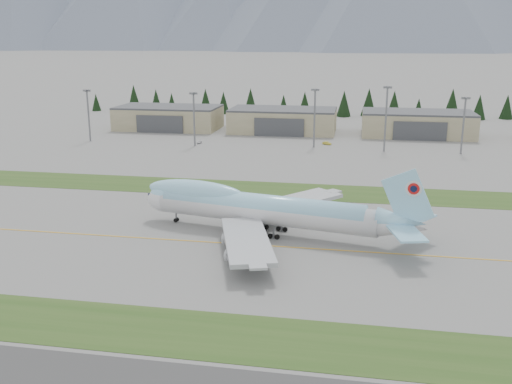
% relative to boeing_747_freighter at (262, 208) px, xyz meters
% --- Properties ---
extents(ground, '(7000.00, 7000.00, 0.00)m').
position_rel_boeing_747_freighter_xyz_m(ground, '(0.93, -7.88, -5.72)').
color(ground, slate).
rests_on(ground, ground).
extents(grass_strip_near, '(400.00, 14.00, 0.08)m').
position_rel_boeing_747_freighter_xyz_m(grass_strip_near, '(0.93, -45.88, -5.72)').
color(grass_strip_near, '#2B4A1A').
rests_on(grass_strip_near, ground).
extents(grass_strip_far, '(400.00, 18.00, 0.08)m').
position_rel_boeing_747_freighter_xyz_m(grass_strip_far, '(0.93, 37.12, -5.72)').
color(grass_strip_far, '#2B4A1A').
rests_on(grass_strip_far, ground).
extents(taxiway_line_main, '(400.00, 0.40, 0.02)m').
position_rel_boeing_747_freighter_xyz_m(taxiway_line_main, '(0.93, -7.88, -5.72)').
color(taxiway_line_main, gold).
rests_on(taxiway_line_main, ground).
extents(boeing_747_freighter, '(66.19, 55.79, 17.36)m').
position_rel_boeing_747_freighter_xyz_m(boeing_747_freighter, '(0.00, 0.00, 0.00)').
color(boeing_747_freighter, silver).
rests_on(boeing_747_freighter, ground).
extents(hangar_left, '(48.00, 26.60, 10.80)m').
position_rel_boeing_747_freighter_xyz_m(hangar_left, '(-69.07, 142.02, -0.34)').
color(hangar_left, gray).
rests_on(hangar_left, ground).
extents(hangar_center, '(48.00, 26.60, 10.80)m').
position_rel_boeing_747_freighter_xyz_m(hangar_center, '(-14.07, 142.02, -0.34)').
color(hangar_center, gray).
rests_on(hangar_center, ground).
extents(hangar_right, '(48.00, 26.60, 10.80)m').
position_rel_boeing_747_freighter_xyz_m(hangar_right, '(45.93, 142.02, -0.34)').
color(hangar_right, gray).
rests_on(hangar_right, ground).
extents(floodlight_masts, '(192.26, 9.16, 24.64)m').
position_rel_boeing_747_freighter_xyz_m(floodlight_masts, '(10.16, 102.08, 10.04)').
color(floodlight_masts, slate).
rests_on(floodlight_masts, ground).
extents(service_vehicle_a, '(1.50, 3.61, 1.22)m').
position_rel_boeing_747_freighter_xyz_m(service_vehicle_a, '(-43.99, 106.01, -5.72)').
color(service_vehicle_a, silver).
rests_on(service_vehicle_a, ground).
extents(service_vehicle_b, '(3.93, 3.01, 1.24)m').
position_rel_boeing_747_freighter_xyz_m(service_vehicle_b, '(7.96, 112.35, -5.72)').
color(service_vehicle_b, gold).
rests_on(service_vehicle_b, ground).
extents(service_vehicle_c, '(2.67, 4.40, 1.19)m').
position_rel_boeing_747_freighter_xyz_m(service_vehicle_c, '(67.04, 132.12, -5.72)').
color(service_vehicle_c, '#ACACB1').
rests_on(service_vehicle_c, ground).
extents(conifer_belt, '(272.53, 14.28, 15.98)m').
position_rel_boeing_747_freighter_xyz_m(conifer_belt, '(10.00, 204.01, 1.31)').
color(conifer_belt, black).
rests_on(conifer_belt, ground).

